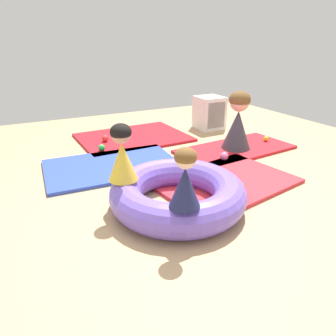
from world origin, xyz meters
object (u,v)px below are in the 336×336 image
Objects in this scene: child_in_navy at (185,179)px; play_ball_teal at (240,185)px; storage_cube at (210,113)px; play_ball_orange at (207,179)px; adult_seated at (238,121)px; play_ball_green at (102,148)px; play_ball_yellow at (266,139)px; play_ball_red at (105,138)px; play_ball_pink at (224,156)px; child_in_yellow at (122,153)px; inflatable_cushion at (178,193)px.

child_in_navy is 6.35× the size of play_ball_teal.
play_ball_orange is at bearing -124.59° from storage_cube.
storage_cube reaches higher than play_ball_teal.
adult_seated is 1.30m from play_ball_orange.
adult_seated is at bearing -23.07° from play_ball_green.
adult_seated reaches higher than play_ball_orange.
adult_seated reaches higher than play_ball_teal.
play_ball_yellow reaches higher than play_ball_teal.
play_ball_red reaches higher than play_ball_teal.
child_in_navy is 1.78m from play_ball_pink.
child_in_yellow reaches higher than play_ball_orange.
play_ball_pink is (1.51, 0.51, -0.46)m from child_in_yellow.
inflatable_cushion is at bearing -129.95° from storage_cube.
play_ball_green is at bearing 118.28° from play_ball_teal.
child_in_yellow is 2.12m from adult_seated.
child_in_yellow reaches higher than play_ball_pink.
play_ball_red is 1.32× the size of play_ball_teal.
play_ball_orange is 0.72m from play_ball_pink.
adult_seated is at bearing 37.55° from play_ball_orange.
child_in_navy is 2.80m from play_ball_yellow.
storage_cube is at bearing 24.93° from adult_seated.
adult_seated reaches higher than play_ball_red.
play_ball_pink is at bearing -161.01° from play_ball_yellow.
play_ball_red is 0.91× the size of play_ball_pink.
play_ball_teal is 1.76m from play_ball_yellow.
child_in_navy reaches higher than play_ball_red.
play_ball_orange is (-0.99, -0.76, -0.36)m from adult_seated.
child_in_navy reaches higher than play_ball_yellow.
inflatable_cushion is 2.37m from play_ball_yellow.
child_in_navy is 4.98× the size of play_ball_green.
play_ball_pink is at bearing -51.68° from play_ball_red.
adult_seated is 1.20m from storage_cube.
play_ball_yellow is at bearing 18.99° from play_ball_pink.
child_in_navy is at bearing -133.95° from play_ball_orange.
play_ball_green reaches higher than play_ball_orange.
play_ball_orange is 0.61× the size of play_ball_pink.
child_in_yellow is at bearing 153.59° from adult_seated.
inflatable_cushion is at bearing -152.94° from play_ball_yellow.
child_in_yellow is 8.01× the size of play_ball_orange.
play_ball_yellow reaches higher than play_ball_orange.
adult_seated is 8.48× the size of play_ball_green.
play_ball_teal is 1.14× the size of play_ball_orange.
adult_seated is 1.97m from play_ball_red.
play_ball_pink reaches higher than play_ball_red.
play_ball_yellow is at bearing 169.17° from child_in_yellow.
child_in_navy reaches higher than play_ball_teal.
play_ball_orange is at bearing -63.67° from play_ball_green.
adult_seated reaches higher than play_ball_pink.
play_ball_pink is at bearing 33.98° from inflatable_cushion.
inflatable_cushion is at bearing -146.02° from play_ball_pink.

